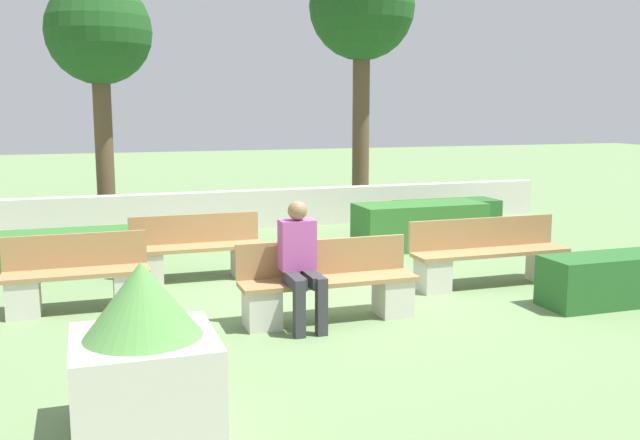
% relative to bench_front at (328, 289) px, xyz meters
% --- Properties ---
extents(ground_plane, '(60.00, 60.00, 0.00)m').
position_rel_bench_front_xyz_m(ground_plane, '(0.52, 0.88, -0.35)').
color(ground_plane, '#6B8956').
extents(perimeter_wall, '(12.66, 0.30, 0.74)m').
position_rel_bench_front_xyz_m(perimeter_wall, '(0.52, 6.26, 0.02)').
color(perimeter_wall, beige).
rests_on(perimeter_wall, ground_plane).
extents(bench_front, '(1.99, 0.48, 0.88)m').
position_rel_bench_front_xyz_m(bench_front, '(0.00, 0.00, 0.00)').
color(bench_front, '#A37A4C').
rests_on(bench_front, ground_plane).
extents(bench_left_side, '(1.62, 0.48, 0.88)m').
position_rel_bench_front_xyz_m(bench_left_side, '(-2.64, 1.26, -0.02)').
color(bench_left_side, '#A37A4C').
rests_on(bench_left_side, ground_plane).
extents(bench_right_side, '(1.79, 0.48, 0.88)m').
position_rel_bench_front_xyz_m(bench_right_side, '(-1.08, 2.34, -0.01)').
color(bench_right_side, '#A37A4C').
rests_on(bench_right_side, ground_plane).
extents(bench_back, '(2.17, 0.48, 0.88)m').
position_rel_bench_front_xyz_m(bench_back, '(2.53, 0.80, 0.01)').
color(bench_back, '#A37A4C').
rests_on(bench_back, ground_plane).
extents(person_seated_man, '(0.38, 0.63, 1.36)m').
position_rel_bench_front_xyz_m(person_seated_man, '(-0.36, -0.14, 0.41)').
color(person_seated_man, '#333338').
rests_on(person_seated_man, ground_plane).
extents(hedge_block_near_left, '(1.95, 0.70, 0.61)m').
position_rel_bench_front_xyz_m(hedge_block_near_left, '(3.94, 4.56, -0.04)').
color(hedge_block_near_left, '#286028').
rests_on(hedge_block_near_left, ground_plane).
extents(hedge_block_near_right, '(2.07, 0.62, 0.60)m').
position_rel_bench_front_xyz_m(hedge_block_near_right, '(3.61, -0.46, -0.05)').
color(hedge_block_near_right, '#286028').
rests_on(hedge_block_near_right, ground_plane).
extents(hedge_block_mid_left, '(2.10, 0.69, 0.59)m').
position_rel_bench_front_xyz_m(hedge_block_mid_left, '(-2.92, 3.44, -0.05)').
color(hedge_block_mid_left, '#33702D').
rests_on(hedge_block_mid_left, ground_plane).
extents(hedge_block_mid_right, '(2.15, 0.88, 0.75)m').
position_rel_bench_front_xyz_m(hedge_block_mid_right, '(2.80, 3.41, 0.03)').
color(hedge_block_mid_right, '#33702D').
rests_on(hedge_block_mid_right, ground_plane).
extents(planter_corner_left, '(1.01, 1.01, 1.28)m').
position_rel_bench_front_xyz_m(planter_corner_left, '(-2.16, -2.21, 0.24)').
color(planter_corner_left, beige).
rests_on(planter_corner_left, ground_plane).
extents(tree_leftmost, '(2.02, 2.02, 4.78)m').
position_rel_bench_front_xyz_m(tree_leftmost, '(-2.10, 7.41, 3.33)').
color(tree_leftmost, brown).
rests_on(tree_leftmost, ground_plane).
extents(tree_center_left, '(2.34, 2.34, 5.70)m').
position_rel_bench_front_xyz_m(tree_center_left, '(3.50, 7.87, 4.07)').
color(tree_center_left, brown).
rests_on(tree_center_left, ground_plane).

